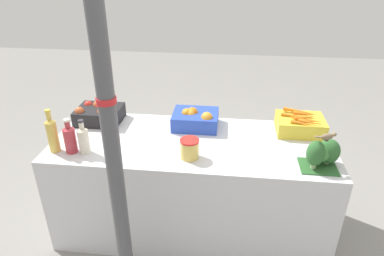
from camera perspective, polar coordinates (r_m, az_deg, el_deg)
ground_plane at (r=2.80m, az=0.00°, el=-15.59°), size 10.00×10.00×0.00m
market_table at (r=2.56m, az=0.00°, el=-9.46°), size 1.92×0.77×0.75m
support_pole at (r=1.64m, az=-13.65°, el=0.73°), size 0.09×0.09×2.39m
apple_crate at (r=2.69m, az=-15.15°, el=2.46°), size 0.33×0.27×0.15m
orange_crate at (r=2.52m, az=0.67°, el=1.56°), size 0.33×0.27×0.15m
carrot_crate at (r=2.57m, az=17.58°, el=0.65°), size 0.33×0.28×0.15m
broccoli_pile at (r=2.19m, az=20.86°, el=-3.88°), size 0.23×0.20×0.19m
juice_bottle_golden at (r=2.36m, az=-22.25°, el=-0.93°), size 0.07×0.07×0.29m
juice_bottle_ruby at (r=2.32m, az=-19.68°, el=-1.65°), size 0.08×0.08×0.24m
juice_bottle_cloudy at (r=2.28m, az=-17.62°, el=-1.82°), size 0.07×0.07×0.23m
pickle_jar at (r=2.14m, az=-0.40°, el=-3.45°), size 0.12×0.12×0.13m
sparrow_bird at (r=2.11m, az=21.70°, el=-1.32°), size 0.13×0.06×0.05m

